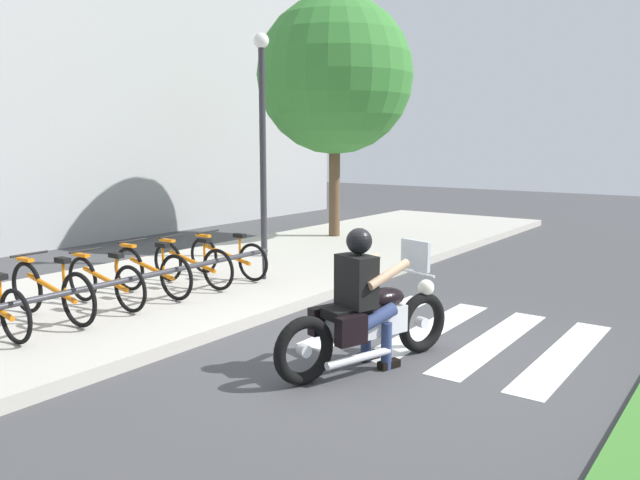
# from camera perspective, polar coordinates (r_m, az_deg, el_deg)

# --- Properties ---
(ground_plane) EXTENTS (48.00, 48.00, 0.00)m
(ground_plane) POSITION_cam_1_polar(r_m,az_deg,el_deg) (6.83, 5.14, -10.73)
(ground_plane) COLOR #424244
(sidewalk) EXTENTS (24.00, 4.40, 0.15)m
(sidewalk) POSITION_cam_1_polar(r_m,az_deg,el_deg) (9.44, -16.52, -5.04)
(sidewalk) COLOR #B7B2A8
(sidewalk) RESTS_ON ground
(crosswalk_stripe_0) EXTENTS (2.80, 0.40, 0.01)m
(crosswalk_stripe_0) POSITION_cam_1_polar(r_m,az_deg,el_deg) (7.39, 21.35, -9.74)
(crosswalk_stripe_0) COLOR white
(crosswalk_stripe_0) RESTS_ON ground
(crosswalk_stripe_1) EXTENTS (2.80, 0.40, 0.01)m
(crosswalk_stripe_1) POSITION_cam_1_polar(r_m,az_deg,el_deg) (7.61, 15.46, -8.90)
(crosswalk_stripe_1) COLOR white
(crosswalk_stripe_1) RESTS_ON ground
(crosswalk_stripe_2) EXTENTS (2.80, 0.40, 0.01)m
(crosswalk_stripe_2) POSITION_cam_1_polar(r_m,az_deg,el_deg) (7.91, 9.97, -8.04)
(crosswalk_stripe_2) COLOR white
(crosswalk_stripe_2) RESTS_ON ground
(crosswalk_stripe_3) EXTENTS (2.80, 0.40, 0.01)m
(crosswalk_stripe_3) POSITION_cam_1_polar(r_m,az_deg,el_deg) (8.27, 4.95, -7.17)
(crosswalk_stripe_3) COLOR white
(crosswalk_stripe_3) RESTS_ON ground
(motorcycle) EXTENTS (2.18, 0.93, 1.26)m
(motorcycle) POSITION_cam_1_polar(r_m,az_deg,el_deg) (6.45, 4.42, -7.53)
(motorcycle) COLOR black
(motorcycle) RESTS_ON ground
(rider) EXTENTS (0.73, 0.66, 1.46)m
(rider) POSITION_cam_1_polar(r_m,az_deg,el_deg) (6.31, 3.91, -4.42)
(rider) COLOR black
(rider) RESTS_ON ground
(bicycle_1) EXTENTS (0.48, 1.75, 0.80)m
(bicycle_1) POSITION_cam_1_polar(r_m,az_deg,el_deg) (8.23, -23.27, -4.30)
(bicycle_1) COLOR black
(bicycle_1) RESTS_ON sidewalk
(bicycle_2) EXTENTS (0.48, 1.61, 0.74)m
(bicycle_2) POSITION_cam_1_polar(r_m,az_deg,el_deg) (8.63, -18.98, -3.61)
(bicycle_2) COLOR black
(bicycle_2) RESTS_ON sidewalk
(bicycle_3) EXTENTS (0.48, 1.63, 0.77)m
(bicycle_3) POSITION_cam_1_polar(r_m,az_deg,el_deg) (9.07, -15.10, -2.76)
(bicycle_3) COLOR black
(bicycle_3) RESTS_ON sidewalk
(bicycle_4) EXTENTS (0.48, 1.68, 0.74)m
(bicycle_4) POSITION_cam_1_polar(r_m,az_deg,el_deg) (9.55, -11.59, -2.12)
(bicycle_4) COLOR black
(bicycle_4) RESTS_ON sidewalk
(bicycle_5) EXTENTS (0.48, 1.66, 0.72)m
(bicycle_5) POSITION_cam_1_polar(r_m,az_deg,el_deg) (10.07, -8.44, -1.51)
(bicycle_5) COLOR black
(bicycle_5) RESTS_ON sidewalk
(bike_rack) EXTENTS (4.37, 0.07, 0.49)m
(bike_rack) POSITION_cam_1_polar(r_m,az_deg,el_deg) (8.40, -14.72, -3.20)
(bike_rack) COLOR #333338
(bike_rack) RESTS_ON sidewalk
(street_lamp) EXTENTS (0.28, 0.28, 4.24)m
(street_lamp) POSITION_cam_1_polar(r_m,az_deg,el_deg) (11.74, -5.26, 10.26)
(street_lamp) COLOR #2D2D33
(street_lamp) RESTS_ON ground
(tree_near_rack) EXTENTS (3.47, 3.47, 5.49)m
(tree_near_rack) POSITION_cam_1_polar(r_m,az_deg,el_deg) (14.36, 1.36, 14.72)
(tree_near_rack) COLOR brown
(tree_near_rack) RESTS_ON ground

